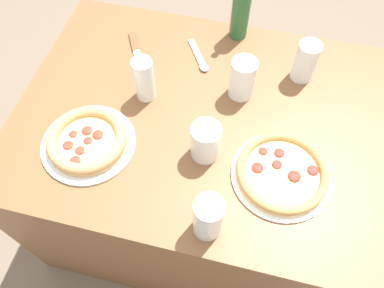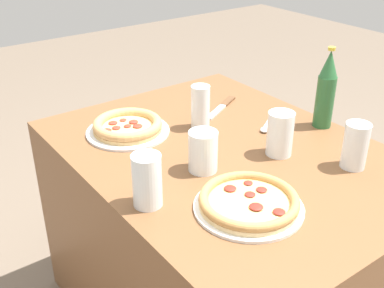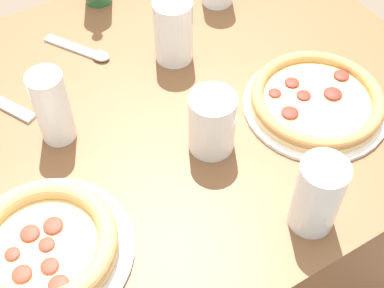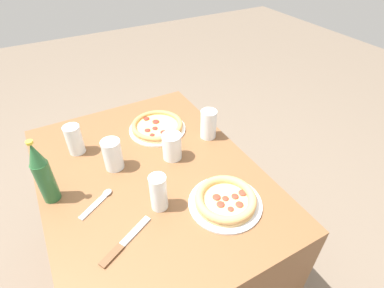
% 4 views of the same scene
% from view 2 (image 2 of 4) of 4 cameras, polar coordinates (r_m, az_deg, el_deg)
% --- Properties ---
extents(table, '(1.10, 0.82, 0.70)m').
position_cam_2_polar(table, '(1.63, 3.84, -11.74)').
color(table, brown).
rests_on(table, ground_plane).
extents(pizza_pepperoni, '(0.27, 0.27, 0.04)m').
position_cam_2_polar(pizza_pepperoni, '(1.17, 6.76, -6.88)').
color(pizza_pepperoni, white).
rests_on(pizza_pepperoni, table).
extents(pizza_salami, '(0.26, 0.26, 0.04)m').
position_cam_2_polar(pizza_salami, '(1.54, -7.64, 2.04)').
color(pizza_salami, silver).
rests_on(pizza_salami, table).
extents(glass_mango_juice, '(0.07, 0.07, 0.13)m').
position_cam_2_polar(glass_mango_juice, '(1.39, 18.77, -0.36)').
color(glass_mango_juice, white).
rests_on(glass_mango_juice, table).
extents(glass_red_wine, '(0.08, 0.08, 0.13)m').
position_cam_2_polar(glass_red_wine, '(1.41, 10.38, 1.01)').
color(glass_red_wine, white).
rests_on(glass_red_wine, table).
extents(glass_orange_juice, '(0.07, 0.07, 0.14)m').
position_cam_2_polar(glass_orange_juice, '(1.16, -5.34, -4.57)').
color(glass_orange_juice, white).
rests_on(glass_orange_juice, table).
extents(glass_lemonade, '(0.06, 0.06, 0.14)m').
position_cam_2_polar(glass_lemonade, '(1.54, 1.00, 4.11)').
color(glass_lemonade, white).
rests_on(glass_lemonade, table).
extents(glass_cola, '(0.08, 0.08, 0.12)m').
position_cam_2_polar(glass_cola, '(1.30, 1.31, -0.99)').
color(glass_cola, white).
rests_on(glass_cola, table).
extents(beer_bottle, '(0.06, 0.06, 0.26)m').
position_cam_2_polar(beer_bottle, '(1.59, 15.61, 6.19)').
color(beer_bottle, '#286033').
rests_on(beer_bottle, table).
extents(knife, '(0.12, 0.20, 0.01)m').
position_cam_2_polar(knife, '(1.72, 3.58, 4.46)').
color(knife, brown).
rests_on(knife, table).
extents(spoon, '(0.10, 0.14, 0.01)m').
position_cam_2_polar(spoon, '(1.59, 8.94, 2.18)').
color(spoon, silver).
rests_on(spoon, table).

